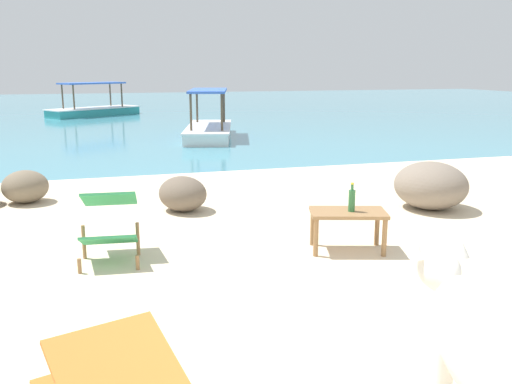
% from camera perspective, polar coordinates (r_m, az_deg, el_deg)
% --- Properties ---
extents(sand_beach, '(18.00, 14.00, 0.04)m').
position_cam_1_polar(sand_beach, '(3.71, 14.21, -17.98)').
color(sand_beach, beige).
rests_on(sand_beach, ground).
extents(water_surface, '(60.00, 36.00, 0.03)m').
position_cam_1_polar(water_surface, '(24.85, -12.56, 7.99)').
color(water_surface, teal).
rests_on(water_surface, ground).
extents(cow, '(0.79, 1.76, 0.98)m').
position_cam_1_polar(cow, '(2.70, 24.58, -15.03)').
color(cow, silver).
rests_on(cow, sand_beach).
extents(low_bench_table, '(0.86, 0.64, 0.42)m').
position_cam_1_polar(low_bench_table, '(5.76, 9.37, -2.58)').
color(low_bench_table, olive).
rests_on(low_bench_table, sand_beach).
extents(bottle, '(0.07, 0.07, 0.30)m').
position_cam_1_polar(bottle, '(5.70, 9.75, -0.81)').
color(bottle, '#2D6B38').
rests_on(bottle, low_bench_table).
extents(deck_chair_near, '(0.61, 0.82, 0.68)m').
position_cam_1_polar(deck_chair_near, '(5.62, -14.73, -2.88)').
color(deck_chair_near, olive).
rests_on(deck_chair_near, sand_beach).
extents(shore_rock_large, '(0.82, 0.88, 0.46)m').
position_cam_1_polar(shore_rock_large, '(7.36, -7.50, -0.17)').
color(shore_rock_large, '#6B5B4C').
rests_on(shore_rock_large, sand_beach).
extents(shore_rock_small, '(1.14, 1.18, 0.63)m').
position_cam_1_polar(shore_rock_small, '(7.75, 17.41, 0.65)').
color(shore_rock_small, gray).
rests_on(shore_rock_small, sand_beach).
extents(shore_rock_flat, '(0.63, 0.61, 0.45)m').
position_cam_1_polar(shore_rock_flat, '(8.37, -22.50, 0.51)').
color(shore_rock_flat, '#756651').
rests_on(shore_rock_flat, sand_beach).
extents(boat_white, '(2.04, 3.84, 1.29)m').
position_cam_1_polar(boat_white, '(15.18, -4.83, 6.56)').
color(boat_white, white).
rests_on(boat_white, water_surface).
extents(boat_teal, '(3.71, 2.98, 1.29)m').
position_cam_1_polar(boat_teal, '(23.02, -16.24, 8.17)').
color(boat_teal, teal).
rests_on(boat_teal, water_surface).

